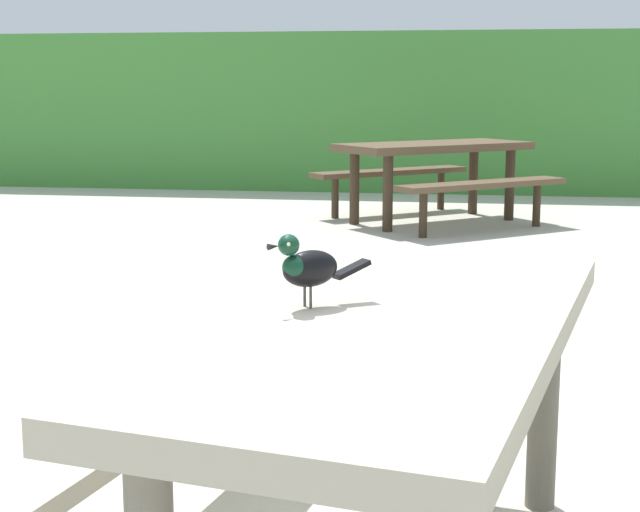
{
  "coord_description": "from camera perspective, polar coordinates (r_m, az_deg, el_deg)",
  "views": [
    {
      "loc": [
        0.26,
        -2.42,
        1.28
      ],
      "look_at": [
        -0.12,
        -0.01,
        0.84
      ],
      "focal_mm": 54.28,
      "sensor_mm": 36.0,
      "label": 1
    }
  ],
  "objects": [
    {
      "name": "hedge_wall",
      "position": [
        12.57,
        7.93,
        8.49
      ],
      "size": [
        28.0,
        2.38,
        1.88
      ],
      "primitive_type": "cube",
      "color": "#428438",
      "rests_on": "ground"
    },
    {
      "name": "bird_grackle",
      "position": [
        2.33,
        -0.8,
        -0.59
      ],
      "size": [
        0.23,
        0.21,
        0.18
      ],
      "color": "black",
      "rests_on": "picnic_table_foreground"
    },
    {
      "name": "picnic_table_foreground",
      "position": [
        2.34,
        4.48,
        -7.86
      ],
      "size": [
        1.98,
        2.0,
        0.74
      ],
      "color": "#B2A893",
      "rests_on": "ground"
    },
    {
      "name": "picnic_table_mid_left",
      "position": [
        9.06,
        6.72,
        5.49
      ],
      "size": [
        2.39,
        2.39,
        0.74
      ],
      "color": "brown",
      "rests_on": "ground"
    }
  ]
}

